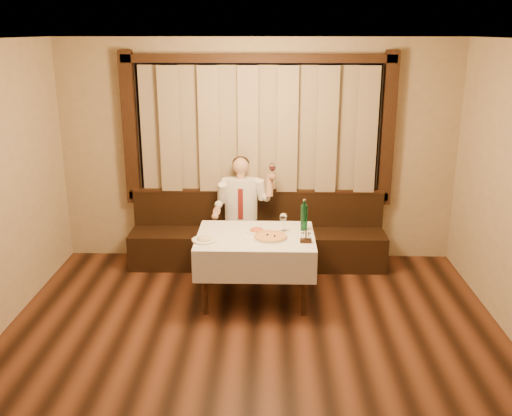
{
  "coord_description": "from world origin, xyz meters",
  "views": [
    {
      "loc": [
        0.15,
        -4.09,
        2.87
      ],
      "look_at": [
        0.0,
        1.9,
        1.0
      ],
      "focal_mm": 40.0,
      "sensor_mm": 36.0,
      "label": 1
    }
  ],
  "objects_px": {
    "green_bottle": "(304,217)",
    "cruet_caddy": "(306,238)",
    "seated_man": "(241,204)",
    "pasta_red": "(257,229)",
    "dining_table": "(256,244)",
    "pizza": "(271,237)",
    "pasta_cream": "(205,237)",
    "banquette": "(258,240)"
  },
  "relations": [
    {
      "from": "pizza",
      "to": "seated_man",
      "type": "distance_m",
      "value": 1.09
    },
    {
      "from": "banquette",
      "to": "pasta_red",
      "type": "relative_size",
      "value": 13.13
    },
    {
      "from": "dining_table",
      "to": "pasta_cream",
      "type": "distance_m",
      "value": 0.58
    },
    {
      "from": "banquette",
      "to": "dining_table",
      "type": "bearing_deg",
      "value": -90.0
    },
    {
      "from": "dining_table",
      "to": "pizza",
      "type": "height_order",
      "value": "pizza"
    },
    {
      "from": "cruet_caddy",
      "to": "seated_man",
      "type": "xyz_separation_m",
      "value": [
        -0.73,
        1.15,
        0.01
      ]
    },
    {
      "from": "cruet_caddy",
      "to": "seated_man",
      "type": "bearing_deg",
      "value": 123.29
    },
    {
      "from": "pasta_red",
      "to": "cruet_caddy",
      "type": "distance_m",
      "value": 0.61
    },
    {
      "from": "pasta_red",
      "to": "pizza",
      "type": "bearing_deg",
      "value": -52.54
    },
    {
      "from": "dining_table",
      "to": "green_bottle",
      "type": "bearing_deg",
      "value": 18.23
    },
    {
      "from": "green_bottle",
      "to": "cruet_caddy",
      "type": "distance_m",
      "value": 0.4
    },
    {
      "from": "pasta_red",
      "to": "dining_table",
      "type": "bearing_deg",
      "value": -95.5
    },
    {
      "from": "green_bottle",
      "to": "cruet_caddy",
      "type": "bearing_deg",
      "value": -90.0
    },
    {
      "from": "banquette",
      "to": "cruet_caddy",
      "type": "height_order",
      "value": "banquette"
    },
    {
      "from": "banquette",
      "to": "pasta_red",
      "type": "xyz_separation_m",
      "value": [
        0.01,
        -0.92,
        0.48
      ]
    },
    {
      "from": "pasta_cream",
      "to": "green_bottle",
      "type": "relative_size",
      "value": 0.77
    },
    {
      "from": "pizza",
      "to": "seated_man",
      "type": "bearing_deg",
      "value": 109.49
    },
    {
      "from": "pasta_red",
      "to": "seated_man",
      "type": "distance_m",
      "value": 0.85
    },
    {
      "from": "dining_table",
      "to": "banquette",
      "type": "bearing_deg",
      "value": 90.0
    },
    {
      "from": "pizza",
      "to": "seated_man",
      "type": "xyz_separation_m",
      "value": [
        -0.36,
        1.03,
        0.04
      ]
    },
    {
      "from": "banquette",
      "to": "pasta_cream",
      "type": "distance_m",
      "value": 1.41
    },
    {
      "from": "pizza",
      "to": "green_bottle",
      "type": "relative_size",
      "value": 1.05
    },
    {
      "from": "pasta_cream",
      "to": "cruet_caddy",
      "type": "height_order",
      "value": "cruet_caddy"
    },
    {
      "from": "banquette",
      "to": "dining_table",
      "type": "distance_m",
      "value": 1.08
    },
    {
      "from": "dining_table",
      "to": "green_bottle",
      "type": "xyz_separation_m",
      "value": [
        0.53,
        0.17,
        0.26
      ]
    },
    {
      "from": "pizza",
      "to": "banquette",
      "type": "bearing_deg",
      "value": 98.27
    },
    {
      "from": "green_bottle",
      "to": "pasta_red",
      "type": "bearing_deg",
      "value": -172.57
    },
    {
      "from": "pasta_cream",
      "to": "green_bottle",
      "type": "height_order",
      "value": "green_bottle"
    },
    {
      "from": "dining_table",
      "to": "green_bottle",
      "type": "distance_m",
      "value": 0.61
    },
    {
      "from": "green_bottle",
      "to": "seated_man",
      "type": "xyz_separation_m",
      "value": [
        -0.73,
        0.76,
        -0.09
      ]
    },
    {
      "from": "green_bottle",
      "to": "dining_table",
      "type": "bearing_deg",
      "value": -161.77
    },
    {
      "from": "banquette",
      "to": "pizza",
      "type": "relative_size",
      "value": 8.61
    },
    {
      "from": "pasta_cream",
      "to": "banquette",
      "type": "bearing_deg",
      "value": 66.33
    },
    {
      "from": "pasta_red",
      "to": "seated_man",
      "type": "height_order",
      "value": "seated_man"
    },
    {
      "from": "seated_man",
      "to": "green_bottle",
      "type": "bearing_deg",
      "value": -46.1
    },
    {
      "from": "pizza",
      "to": "pasta_cream",
      "type": "xyz_separation_m",
      "value": [
        -0.69,
        -0.09,
        0.02
      ]
    },
    {
      "from": "cruet_caddy",
      "to": "pasta_red",
      "type": "bearing_deg",
      "value": 149.31
    },
    {
      "from": "banquette",
      "to": "pizza",
      "type": "xyz_separation_m",
      "value": [
        0.16,
        -1.11,
        0.46
      ]
    },
    {
      "from": "pasta_red",
      "to": "green_bottle",
      "type": "height_order",
      "value": "green_bottle"
    },
    {
      "from": "pizza",
      "to": "green_bottle",
      "type": "height_order",
      "value": "green_bottle"
    },
    {
      "from": "pasta_red",
      "to": "green_bottle",
      "type": "distance_m",
      "value": 0.54
    },
    {
      "from": "dining_table",
      "to": "seated_man",
      "type": "relative_size",
      "value": 0.91
    }
  ]
}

